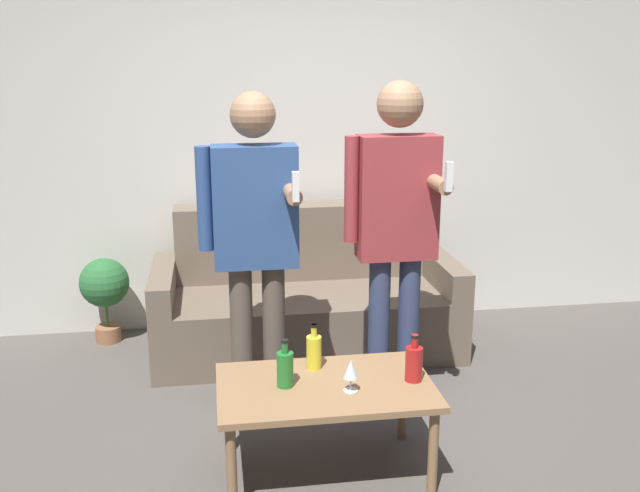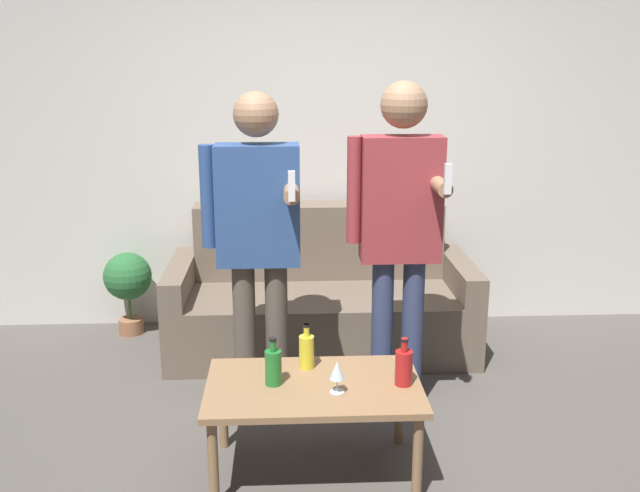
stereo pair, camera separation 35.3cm
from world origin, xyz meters
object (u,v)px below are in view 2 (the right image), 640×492
(coffee_table, at_px, (314,394))
(person_standing_right, at_px, (399,222))
(couch, at_px, (321,300))
(person_standing_left, at_px, (257,229))
(bottle_orange, at_px, (404,366))

(coffee_table, relative_size, person_standing_right, 0.55)
(couch, distance_m, person_standing_right, 1.21)
(person_standing_left, bearing_deg, bottle_orange, -44.99)
(couch, relative_size, person_standing_right, 1.11)
(bottle_orange, xyz_separation_m, person_standing_left, (-0.66, 0.66, 0.47))
(person_standing_left, height_order, person_standing_right, person_standing_right)
(person_standing_left, bearing_deg, person_standing_right, -3.48)
(couch, bearing_deg, coffee_table, -94.05)
(couch, distance_m, bottle_orange, 1.56)
(coffee_table, relative_size, person_standing_left, 0.57)
(couch, relative_size, coffee_table, 2.01)
(coffee_table, height_order, person_standing_right, person_standing_right)
(bottle_orange, xyz_separation_m, person_standing_right, (0.06, 0.62, 0.51))
(couch, bearing_deg, bottle_orange, -79.02)
(person_standing_right, bearing_deg, coffee_table, -127.82)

